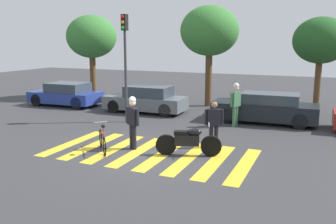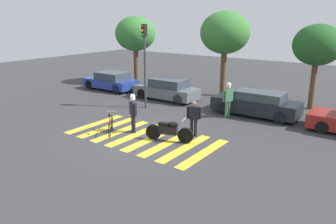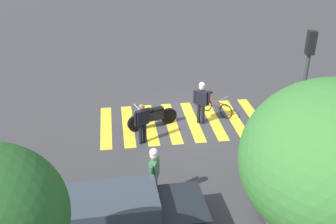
# 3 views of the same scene
# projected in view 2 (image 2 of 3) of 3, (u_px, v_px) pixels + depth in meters

# --- Properties ---
(ground_plane) EXTENTS (60.00, 60.00, 0.00)m
(ground_plane) POSITION_uv_depth(u_px,v_px,m) (143.00, 137.00, 14.87)
(ground_plane) COLOR #38383A
(police_motorcycle) EXTENTS (2.08, 0.90, 1.06)m
(police_motorcycle) POSITION_uv_depth(u_px,v_px,m) (169.00, 131.00, 14.24)
(police_motorcycle) COLOR black
(police_motorcycle) RESTS_ON ground_plane
(leaning_bicycle) EXTENTS (1.13, 1.35, 0.98)m
(leaning_bicycle) POSITION_uv_depth(u_px,v_px,m) (111.00, 125.00, 15.28)
(leaning_bicycle) COLOR black
(leaning_bicycle) RESTS_ON ground_plane
(officer_on_foot) EXTENTS (0.61, 0.42, 1.84)m
(officer_on_foot) POSITION_uv_depth(u_px,v_px,m) (133.00, 110.00, 15.16)
(officer_on_foot) COLOR black
(officer_on_foot) RESTS_ON ground_plane
(officer_by_motorcycle) EXTENTS (0.60, 0.39, 1.63)m
(officer_by_motorcycle) POSITION_uv_depth(u_px,v_px,m) (194.00, 116.00, 14.74)
(officer_by_motorcycle) COLOR black
(officer_by_motorcycle) RESTS_ON ground_plane
(pedestrian_bystander) EXTENTS (0.37, 0.67, 1.91)m
(pedestrian_bystander) POSITION_uv_depth(u_px,v_px,m) (228.00, 97.00, 17.43)
(pedestrian_bystander) COLOR #3F724C
(pedestrian_bystander) RESTS_ON ground_plane
(crosswalk_stripes) EXTENTS (6.75, 3.54, 0.01)m
(crosswalk_stripes) POSITION_uv_depth(u_px,v_px,m) (143.00, 137.00, 14.87)
(crosswalk_stripes) COLOR yellow
(crosswalk_stripes) RESTS_ON ground_plane
(car_blue_hatchback) EXTENTS (4.05, 1.99, 1.32)m
(car_blue_hatchback) POSITION_uv_depth(u_px,v_px,m) (111.00, 81.00, 24.41)
(car_blue_hatchback) COLOR black
(car_blue_hatchback) RESTS_ON ground_plane
(car_grey_coupe) EXTENTS (4.25, 1.80, 1.39)m
(car_grey_coupe) POSITION_uv_depth(u_px,v_px,m) (167.00, 90.00, 21.44)
(car_grey_coupe) COLOR black
(car_grey_coupe) RESTS_ON ground_plane
(car_black_suv) EXTENTS (4.66, 1.82, 1.37)m
(car_black_suv) POSITION_uv_depth(u_px,v_px,m) (256.00, 104.00, 17.91)
(car_black_suv) COLOR black
(car_black_suv) RESTS_ON ground_plane
(traffic_light_pole) EXTENTS (0.27, 0.34, 4.82)m
(traffic_light_pole) POSITION_uv_depth(u_px,v_px,m) (144.00, 54.00, 18.74)
(traffic_light_pole) COLOR #38383D
(traffic_light_pole) RESTS_ON ground_plane
(street_tree_near) EXTENTS (3.17, 3.17, 5.28)m
(street_tree_near) POSITION_uv_depth(u_px,v_px,m) (135.00, 34.00, 26.04)
(street_tree_near) COLOR brown
(street_tree_near) RESTS_ON ground_plane
(street_tree_mid) EXTENTS (3.24, 3.24, 5.59)m
(street_tree_mid) POSITION_uv_depth(u_px,v_px,m) (225.00, 33.00, 21.54)
(street_tree_mid) COLOR brown
(street_tree_mid) RESTS_ON ground_plane
(street_tree_far) EXTENTS (2.71, 2.71, 4.85)m
(street_tree_far) POSITION_uv_depth(u_px,v_px,m) (318.00, 46.00, 18.42)
(street_tree_far) COLOR brown
(street_tree_far) RESTS_ON ground_plane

